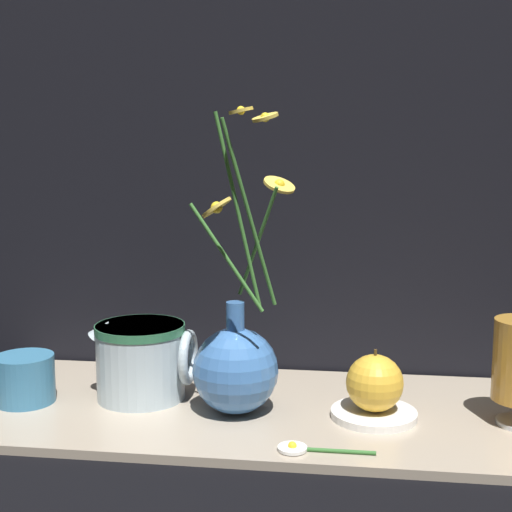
{
  "coord_description": "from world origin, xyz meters",
  "views": [
    {
      "loc": [
        0.12,
        -0.95,
        0.37
      ],
      "look_at": [
        -0.01,
        0.0,
        0.23
      ],
      "focal_mm": 50.0,
      "sensor_mm": 36.0,
      "label": 1
    }
  ],
  "objects_px": {
    "vase_with_flowers": "(236,364)",
    "yellow_mug": "(23,379)",
    "ceramic_pitcher": "(142,357)",
    "orange_fruit": "(375,383)"
  },
  "relations": [
    {
      "from": "ceramic_pitcher",
      "to": "orange_fruit",
      "type": "bearing_deg",
      "value": -5.84
    },
    {
      "from": "vase_with_flowers",
      "to": "ceramic_pitcher",
      "type": "relative_size",
      "value": 2.66
    },
    {
      "from": "ceramic_pitcher",
      "to": "vase_with_flowers",
      "type": "bearing_deg",
      "value": -14.99
    },
    {
      "from": "orange_fruit",
      "to": "vase_with_flowers",
      "type": "bearing_deg",
      "value": -178.57
    },
    {
      "from": "vase_with_flowers",
      "to": "yellow_mug",
      "type": "distance_m",
      "value": 0.31
    },
    {
      "from": "yellow_mug",
      "to": "orange_fruit",
      "type": "relative_size",
      "value": 1.1
    },
    {
      "from": "yellow_mug",
      "to": "orange_fruit",
      "type": "height_order",
      "value": "orange_fruit"
    },
    {
      "from": "vase_with_flowers",
      "to": "orange_fruit",
      "type": "xyz_separation_m",
      "value": [
        0.19,
        0.0,
        -0.02
      ]
    },
    {
      "from": "vase_with_flowers",
      "to": "ceramic_pitcher",
      "type": "height_order",
      "value": "vase_with_flowers"
    },
    {
      "from": "yellow_mug",
      "to": "ceramic_pitcher",
      "type": "relative_size",
      "value": 0.61
    }
  ]
}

